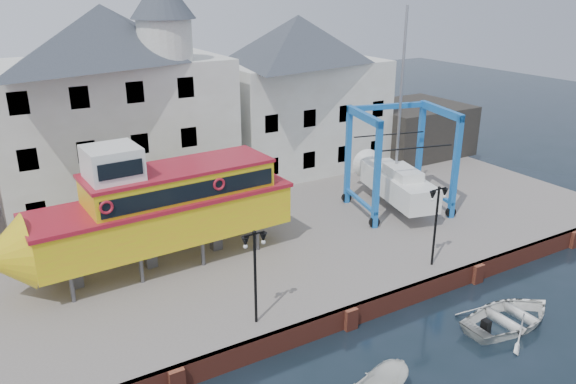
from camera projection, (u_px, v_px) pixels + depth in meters
ground at (349, 328)px, 24.84m from camera, size 140.00×140.00×0.00m
hardstanding at (239, 230)px, 33.52m from camera, size 44.00×22.00×1.00m
quay_wall at (348, 317)px, 24.75m from camera, size 44.00×0.47×1.00m
building_white_main at (113, 103)px, 34.75m from camera, size 14.00×8.30×14.00m
building_white_right at (298, 93)px, 42.14m from camera, size 12.00×8.00×11.20m
shed_dark at (413, 128)px, 46.58m from camera, size 8.00×7.00×4.00m
lamp_post_left at (255, 254)px, 22.43m from camera, size 1.12×0.32×4.20m
lamp_post_right at (437, 206)px, 27.22m from camera, size 1.12×0.32×4.20m
tour_boat at (147, 210)px, 27.07m from camera, size 14.92×4.17×6.44m
travel_lift at (393, 175)px, 35.15m from camera, size 6.57×8.33×12.19m
motorboat_b at (509, 324)px, 25.09m from camera, size 4.92×3.54×1.01m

